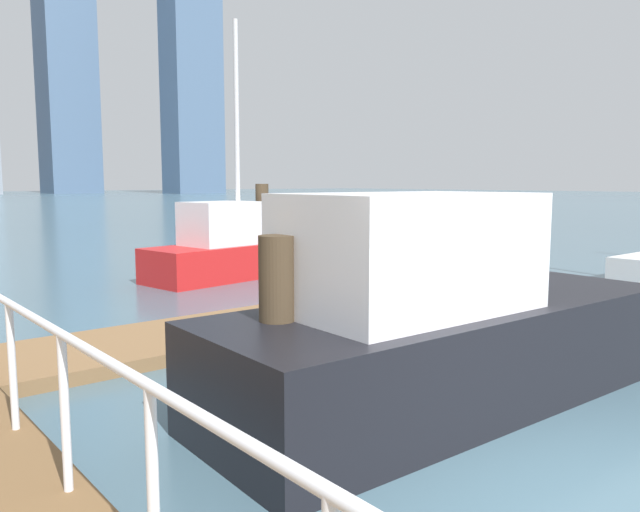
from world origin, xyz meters
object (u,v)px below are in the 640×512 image
object	(u,v)px
moored_boat_1	(412,241)
moored_boat_3	(234,249)
moored_boat_4	(448,226)
moored_boat_2	(441,325)

from	to	relation	value
moored_boat_1	moored_boat_3	distance (m)	6.37
moored_boat_1	moored_boat_3	world-z (taller)	moored_boat_3
moored_boat_1	moored_boat_4	world-z (taller)	moored_boat_4
moored_boat_1	moored_boat_4	size ratio (longest dim) A/B	0.83
moored_boat_3	moored_boat_4	xyz separation A→B (m)	(10.94, 1.98, -0.02)
moored_boat_3	moored_boat_4	size ratio (longest dim) A/B	0.96
moored_boat_1	moored_boat_2	size ratio (longest dim) A/B	0.94
moored_boat_1	moored_boat_2	bearing A→B (deg)	-136.53
moored_boat_2	moored_boat_3	size ratio (longest dim) A/B	0.93
moored_boat_2	moored_boat_3	world-z (taller)	moored_boat_3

